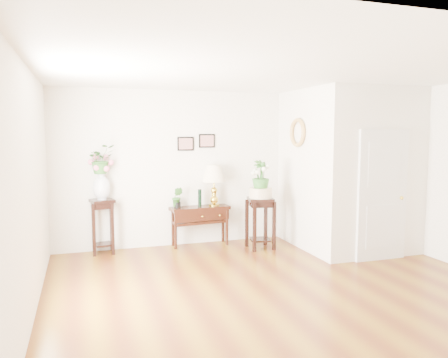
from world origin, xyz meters
name	(u,v)px	position (x,y,z in m)	size (l,w,h in m)	color
floor	(283,290)	(0.00, 0.00, 0.00)	(6.00, 5.50, 0.02)	brown
ceiling	(287,71)	(0.00, 0.00, 2.80)	(6.00, 5.50, 0.02)	white
wall_back	(220,168)	(0.00, 2.75, 1.40)	(6.00, 0.02, 2.80)	white
wall_left	(28,194)	(-3.00, 0.00, 1.40)	(0.02, 5.50, 2.80)	white
partition	(347,169)	(2.10, 1.77, 1.40)	(1.80, 1.95, 2.80)	white
door	(382,195)	(2.10, 0.78, 1.05)	(0.90, 0.05, 2.10)	silver
art_print_left	(186,144)	(-0.65, 2.73, 1.85)	(0.30, 0.02, 0.25)	black
art_print_right	(207,141)	(-0.25, 2.73, 1.90)	(0.30, 0.02, 0.25)	black
wall_ornament	(297,133)	(1.16, 1.90, 2.05)	(0.51, 0.51, 0.07)	tan
console_table	(200,226)	(-0.43, 2.57, 0.36)	(1.08, 0.36, 0.72)	black
table_lamp	(214,187)	(-0.16, 2.57, 1.07)	(0.44, 0.44, 0.76)	gold
green_vase	(200,197)	(-0.43, 2.57, 0.89)	(0.06, 0.06, 0.32)	black
potted_plant	(177,198)	(-0.85, 2.57, 0.89)	(0.19, 0.16, 0.35)	#2B6222
plant_stand_a	(103,226)	(-2.14, 2.57, 0.46)	(0.36, 0.36, 0.93)	black
porcelain_vase	(102,186)	(-2.14, 2.57, 1.15)	(0.28, 0.28, 0.49)	silver
lily_arrangement	(101,161)	(-2.14, 2.57, 1.57)	(0.44, 0.38, 0.49)	#2B6222
plant_stand_b	(260,223)	(0.53, 2.03, 0.45)	(0.43, 0.43, 0.91)	black
ceramic_bowl	(261,193)	(0.53, 2.03, 0.99)	(0.40, 0.40, 0.18)	beige
narcissus	(261,176)	(0.53, 2.03, 1.30)	(0.30, 0.30, 0.54)	#2B6222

